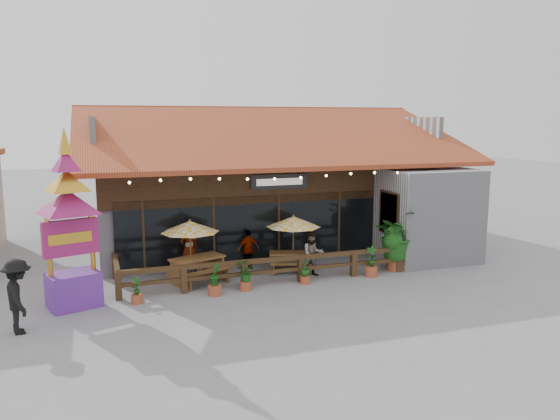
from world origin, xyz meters
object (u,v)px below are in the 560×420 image
object	(u,v)px
umbrella_right	(293,222)
umbrella_left	(190,227)
picnic_table_right	(290,258)
tropical_plant	(396,236)
thai_sign_tower	(69,207)
picnic_table_left	(197,265)
pedestrian	(18,296)

from	to	relation	value
umbrella_right	umbrella_left	bearing A→B (deg)	178.42
umbrella_right	picnic_table_right	world-z (taller)	umbrella_right
tropical_plant	umbrella_left	bearing A→B (deg)	170.80
tropical_plant	picnic_table_right	bearing A→B (deg)	163.77
umbrella_right	thai_sign_tower	world-z (taller)	thai_sign_tower
picnic_table_left	picnic_table_right	size ratio (longest dim) A/B	1.27
umbrella_left	pedestrian	world-z (taller)	umbrella_left
picnic_table_right	thai_sign_tower	bearing A→B (deg)	-167.86
umbrella_left	tropical_plant	size ratio (longest dim) A/B	0.95
umbrella_left	umbrella_right	size ratio (longest dim) A/B	0.83
picnic_table_right	tropical_plant	size ratio (longest dim) A/B	0.79
umbrella_left	tropical_plant	bearing A→B (deg)	-9.20
umbrella_left	pedestrian	bearing A→B (deg)	-146.32
picnic_table_left	pedestrian	xyz separation A→B (m)	(-5.19, -3.03, 0.40)
picnic_table_left	picnic_table_right	distance (m)	3.44
umbrella_left	thai_sign_tower	distance (m)	4.26
picnic_table_left	pedestrian	size ratio (longest dim) A/B	1.15
umbrella_left	pedestrian	xyz separation A→B (m)	(-5.02, -3.35, -0.88)
umbrella_right	tropical_plant	world-z (taller)	tropical_plant
picnic_table_right	picnic_table_left	bearing A→B (deg)	-176.36
pedestrian	thai_sign_tower	bearing A→B (deg)	-52.07
picnic_table_right	tropical_plant	xyz separation A→B (m)	(3.73, -1.09, 0.81)
umbrella_left	tropical_plant	distance (m)	7.45
umbrella_right	picnic_table_right	size ratio (longest dim) A/B	1.43
tropical_plant	thai_sign_tower	bearing A→B (deg)	-177.44
picnic_table_right	thai_sign_tower	xyz separation A→B (m)	(-7.35, -1.58, 2.53)
thai_sign_tower	pedestrian	xyz separation A→B (m)	(-1.28, -1.67, -2.02)
tropical_plant	picnic_table_left	bearing A→B (deg)	173.09
picnic_table_right	tropical_plant	world-z (taller)	tropical_plant
thai_sign_tower	umbrella_right	bearing A→B (deg)	11.93
umbrella_left	thai_sign_tower	bearing A→B (deg)	-155.81
umbrella_right	pedestrian	distance (m)	9.38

